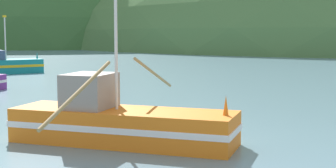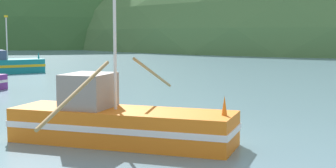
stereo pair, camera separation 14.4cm
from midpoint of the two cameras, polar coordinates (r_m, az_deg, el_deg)
hill_far_left at (r=192.16m, az=-16.36°, el=4.70°), size 206.10×164.88×103.85m
fishing_boat_orange at (r=19.23m, az=-5.77°, el=-4.25°), size 8.89×11.39×8.02m
fishing_boat_teal at (r=51.84m, az=-18.12°, el=2.06°), size 6.81×6.51×5.67m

